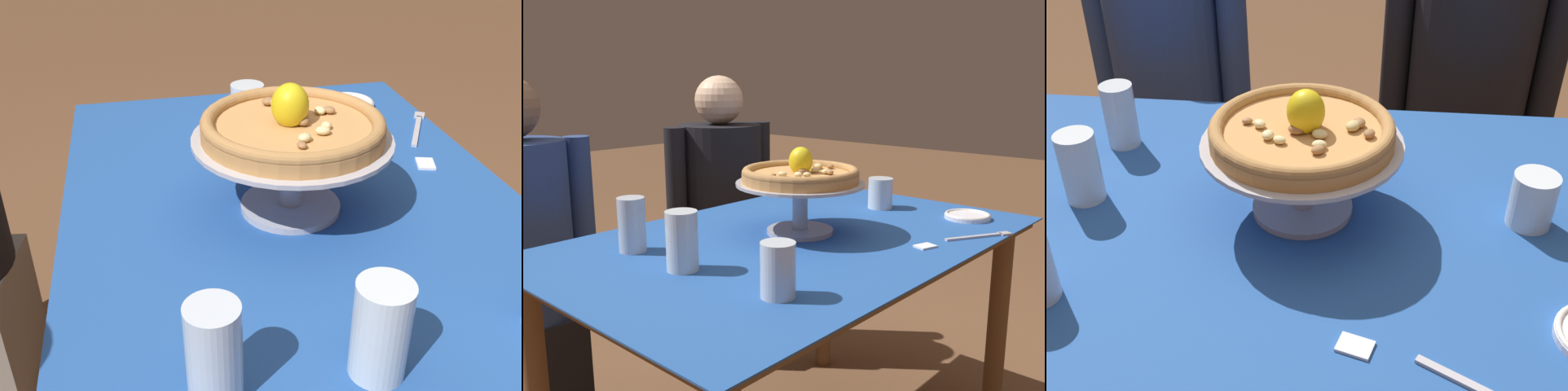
% 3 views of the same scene
% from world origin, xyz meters
% --- Properties ---
extents(dining_table, '(1.31, 0.85, 0.72)m').
position_xyz_m(dining_table, '(0.00, 0.00, 0.62)').
color(dining_table, brown).
rests_on(dining_table, ground).
extents(pizza_stand, '(0.35, 0.35, 0.14)m').
position_xyz_m(pizza_stand, '(0.04, 0.01, 0.82)').
color(pizza_stand, '#B7B7C1').
rests_on(pizza_stand, dining_table).
extents(pizza, '(0.31, 0.31, 0.09)m').
position_xyz_m(pizza, '(0.04, 0.01, 0.89)').
color(pizza, tan).
rests_on(pizza, pizza_stand).
extents(water_glass_side_right, '(0.08, 0.08, 0.10)m').
position_xyz_m(water_glass_side_right, '(0.44, 0.01, 0.77)').
color(water_glass_side_right, silver).
rests_on(water_glass_side_right, dining_table).
extents(water_glass_side_left, '(0.07, 0.07, 0.13)m').
position_xyz_m(water_glass_side_left, '(-0.37, 0.01, 0.78)').
color(water_glass_side_left, silver).
rests_on(water_glass_side_left, dining_table).
extents(water_glass_front_left, '(0.07, 0.07, 0.11)m').
position_xyz_m(water_glass_front_left, '(-0.34, -0.25, 0.77)').
color(water_glass_front_left, silver).
rests_on(water_glass_front_left, dining_table).
extents(water_glass_back_left, '(0.07, 0.07, 0.13)m').
position_xyz_m(water_glass_back_left, '(-0.36, 0.21, 0.78)').
color(water_glass_back_left, silver).
rests_on(water_glass_back_left, dining_table).
extents(side_plate, '(0.13, 0.13, 0.02)m').
position_xyz_m(side_plate, '(0.49, -0.26, 0.73)').
color(side_plate, white).
rests_on(side_plate, dining_table).
extents(dinner_fork, '(0.18, 0.11, 0.01)m').
position_xyz_m(dinner_fork, '(0.33, -0.37, 0.73)').
color(dinner_fork, '#B7B7C1').
rests_on(dinner_fork, dining_table).
extents(sugar_packet, '(0.06, 0.05, 0.00)m').
position_xyz_m(sugar_packet, '(0.14, -0.31, 0.73)').
color(sugar_packet, white).
rests_on(sugar_packet, dining_table).
extents(diner_right, '(0.49, 0.38, 1.14)m').
position_xyz_m(diner_right, '(0.42, 0.77, 0.55)').
color(diner_right, gray).
rests_on(diner_right, ground).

